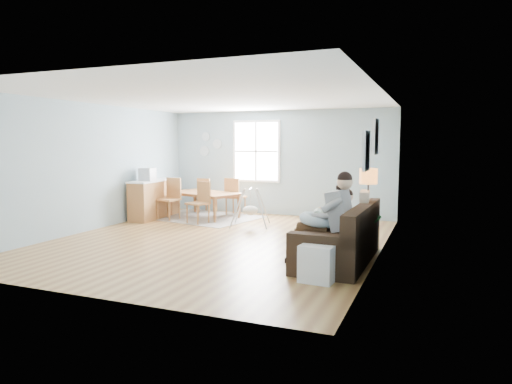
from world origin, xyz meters
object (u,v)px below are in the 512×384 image
at_px(sofa, 342,242).
at_px(toddler, 341,211).
at_px(dining_table, 203,205).
at_px(chair_se, 200,199).
at_px(father, 329,215).
at_px(chair_nw, 206,193).
at_px(counter, 154,198).
at_px(chair_sw, 171,196).
at_px(floor_lamp, 368,183).
at_px(storage_cube, 317,263).
at_px(baby_swing, 250,210).
at_px(chair_ne, 234,194).
at_px(monitor, 147,174).

bearing_deg(sofa, toddler, 109.86).
distance_m(sofa, toddler, 0.50).
relative_size(dining_table, chair_se, 1.88).
relative_size(father, chair_nw, 1.54).
relative_size(father, counter, 0.83).
height_order(toddler, chair_sw, toddler).
distance_m(floor_lamp, storage_cube, 2.08).
xyz_separation_m(floor_lamp, counter, (-5.50, 1.87, -0.70)).
xyz_separation_m(toddler, baby_swing, (-2.44, 2.09, -0.38)).
bearing_deg(sofa, chair_se, 148.65).
bearing_deg(toddler, sofa, -70.14).
bearing_deg(father, counter, 150.67).
bearing_deg(chair_se, counter, 170.87).
bearing_deg(dining_table, chair_se, -46.64).
xyz_separation_m(toddler, chair_sw, (-4.64, 2.30, -0.18)).
relative_size(floor_lamp, counter, 0.83).
bearing_deg(baby_swing, toddler, -40.52).
bearing_deg(counter, floor_lamp, -18.75).
xyz_separation_m(storage_cube, dining_table, (-4.01, 4.19, 0.07)).
bearing_deg(chair_nw, father, -43.68).
xyz_separation_m(sofa, dining_table, (-4.11, 3.04, 0.00)).
relative_size(chair_nw, baby_swing, 0.90).
distance_m(toddler, chair_ne, 4.80).
bearing_deg(chair_se, chair_sw, 167.41).
xyz_separation_m(sofa, monitor, (-5.18, 2.21, 0.80)).
relative_size(father, floor_lamp, 1.00).
height_order(sofa, chair_se, chair_se).
relative_size(father, storage_cube, 2.89).
xyz_separation_m(storage_cube, chair_se, (-3.68, 3.45, 0.30)).
xyz_separation_m(chair_nw, baby_swing, (1.91, -1.47, -0.15)).
bearing_deg(dining_table, floor_lamp, -9.27).
bearing_deg(floor_lamp, chair_se, 158.08).
height_order(toddler, counter, toddler).
bearing_deg(chair_ne, chair_sw, -138.99).
bearing_deg(chair_sw, chair_se, -12.59).
bearing_deg(baby_swing, chair_nw, 142.36).
xyz_separation_m(floor_lamp, chair_nw, (-4.72, 3.11, -0.66)).
bearing_deg(chair_sw, father, -31.72).
height_order(sofa, dining_table, sofa).
height_order(toddler, baby_swing, toddler).
height_order(floor_lamp, monitor, floor_lamp).
xyz_separation_m(father, monitor, (-5.04, 2.52, 0.34)).
bearing_deg(father, chair_nw, 136.32).
xyz_separation_m(chair_ne, baby_swing, (0.98, -1.27, -0.18)).
bearing_deg(chair_sw, baby_swing, -5.44).
relative_size(chair_se, chair_nw, 1.04).
relative_size(chair_ne, baby_swing, 0.94).
height_order(dining_table, chair_nw, chair_nw).
xyz_separation_m(toddler, chair_ne, (-3.43, 3.35, -0.20)).
xyz_separation_m(father, chair_nw, (-4.28, 4.09, -0.24)).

